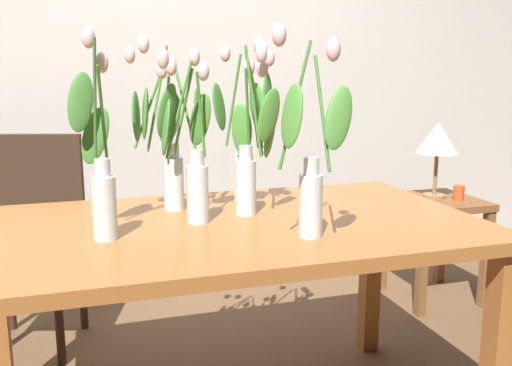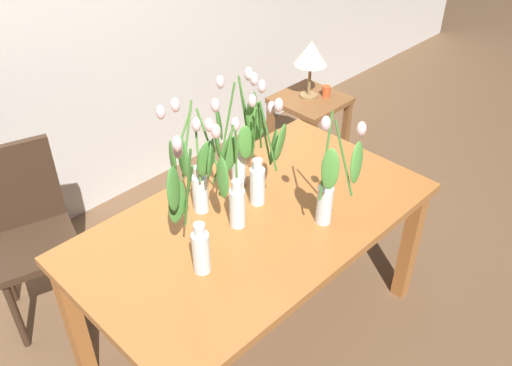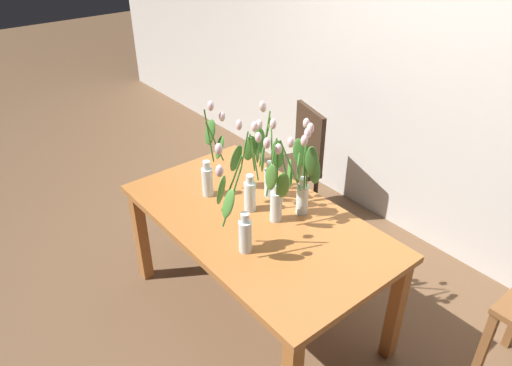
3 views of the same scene
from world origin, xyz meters
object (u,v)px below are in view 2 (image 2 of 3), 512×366
Objects in this scene: tulip_vase_4 at (330,190)px; side_table at (309,113)px; tulip_vase_1 at (197,169)px; dining_chair at (28,226)px; tulip_vase_3 at (231,186)px; table_lamp at (311,54)px; tulip_vase_2 at (261,158)px; tulip_vase_0 at (240,143)px; tulip_vase_5 at (193,231)px; pillar_candle at (326,91)px; dining_table at (255,234)px.

side_table is (1.17, 1.06, -0.50)m from tulip_vase_4.
dining_chair is at bearing 124.11° from tulip_vase_1.
tulip_vase_3 reaches higher than table_lamp.
tulip_vase_2 is at bearing -149.54° from side_table.
table_lamp is at bearing 80.40° from side_table.
table_lamp is (1.99, -0.11, 0.33)m from dining_chair.
side_table is at bearing -3.78° from dining_chair.
tulip_vase_0 is 0.63× the size of dining_chair.
tulip_vase_5 is at bearing -153.67° from side_table.
tulip_vase_1 is 1.72m from pillar_candle.
tulip_vase_5 reaches higher than table_lamp.
tulip_vase_3 reaches higher than dining_chair.
tulip_vase_2 is at bearing -98.98° from tulip_vase_0.
side_table is 0.19m from pillar_candle.
side_table is at bearing 25.27° from tulip_vase_0.
dining_chair is at bearing 174.75° from pillar_candle.
tulip_vase_3 is 0.41m from tulip_vase_4.
tulip_vase_1 is at bearing 125.46° from tulip_vase_4.
tulip_vase_2 is 1.03× the size of tulip_vase_3.
tulip_vase_4 reaches higher than tulip_vase_0.
tulip_vase_5 is (-0.51, -0.28, -0.03)m from tulip_vase_0.
dining_table is at bearing -53.75° from tulip_vase_1.
tulip_vase_2 reaches higher than side_table.
tulip_vase_4 is at bearing -137.31° from table_lamp.
pillar_candle is at bearing -32.38° from side_table.
tulip_vase_1 is at bearing -173.08° from tulip_vase_0.
tulip_vase_3 is at bearing -140.91° from tulip_vase_0.
tulip_vase_4 is (0.07, -0.33, -0.03)m from tulip_vase_2.
table_lamp is 5.31× the size of pillar_candle.
dining_table is 21.33× the size of pillar_candle.
side_table is (1.21, 0.57, -0.53)m from tulip_vase_0.
tulip_vase_2 is 1.38× the size of table_lamp.
dining_chair reaches higher than side_table.
tulip_vase_5 is at bearing 159.42° from tulip_vase_4.
tulip_vase_5 reaches higher than side_table.
tulip_vase_1 is at bearing -157.31° from table_lamp.
pillar_candle is at bearing 24.57° from tulip_vase_3.
table_lamp is at bearing 28.42° from tulip_vase_3.
tulip_vase_3 is 1.13m from dining_chair.
dining_chair is (-0.50, 0.74, -0.45)m from tulip_vase_1.
table_lamp is at bearing 42.69° from tulip_vase_4.
tulip_vase_0 is 0.16m from tulip_vase_2.
tulip_vase_0 is 1.00× the size of tulip_vase_5.
tulip_vase_0 is at bearing 94.80° from tulip_vase_4.
tulip_vase_1 is 0.62× the size of dining_chair.
tulip_vase_2 is at bearing -24.93° from tulip_vase_1.
tulip_vase_5 is at bearing -172.63° from dining_table.
side_table is at bearing 26.33° from tulip_vase_5.
pillar_candle is at bearing 27.29° from dining_table.
table_lamp reaches higher than dining_table.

